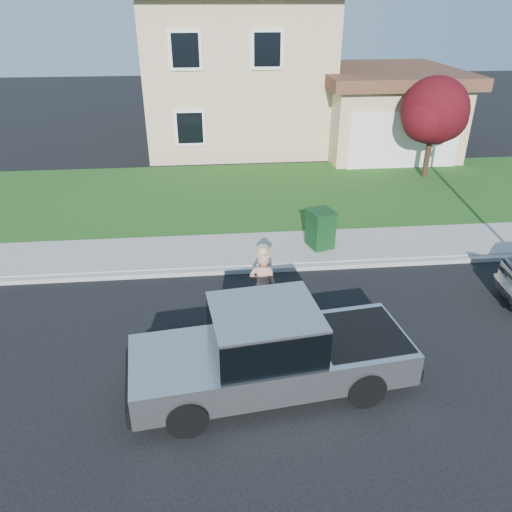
{
  "coord_description": "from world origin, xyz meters",
  "views": [
    {
      "loc": [
        -1.48,
        -8.56,
        6.5
      ],
      "look_at": [
        -0.5,
        1.5,
        1.2
      ],
      "focal_mm": 35.0,
      "sensor_mm": 36.0,
      "label": 1
    }
  ],
  "objects_px": {
    "pickup_truck": "(271,352)",
    "woman": "(263,285)",
    "trash_bin": "(320,228)",
    "ornamental_tree": "(435,114)"
  },
  "relations": [
    {
      "from": "woman",
      "to": "ornamental_tree",
      "type": "height_order",
      "value": "ornamental_tree"
    },
    {
      "from": "pickup_truck",
      "to": "woman",
      "type": "relative_size",
      "value": 2.98
    },
    {
      "from": "pickup_truck",
      "to": "trash_bin",
      "type": "relative_size",
      "value": 4.97
    },
    {
      "from": "pickup_truck",
      "to": "ornamental_tree",
      "type": "bearing_deg",
      "value": 49.04
    },
    {
      "from": "ornamental_tree",
      "to": "trash_bin",
      "type": "xyz_separation_m",
      "value": [
        -5.52,
        -5.84,
        -1.85
      ]
    },
    {
      "from": "woman",
      "to": "trash_bin",
      "type": "bearing_deg",
      "value": -111.75
    },
    {
      "from": "pickup_truck",
      "to": "ornamental_tree",
      "type": "height_order",
      "value": "ornamental_tree"
    },
    {
      "from": "pickup_truck",
      "to": "trash_bin",
      "type": "xyz_separation_m",
      "value": [
        2.08,
        5.4,
        -0.1
      ]
    },
    {
      "from": "trash_bin",
      "to": "ornamental_tree",
      "type": "bearing_deg",
      "value": 30.01
    },
    {
      "from": "pickup_truck",
      "to": "woman",
      "type": "bearing_deg",
      "value": 80.47
    }
  ]
}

